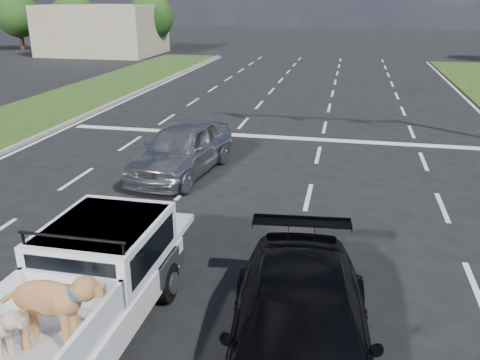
{
  "coord_description": "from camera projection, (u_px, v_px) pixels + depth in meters",
  "views": [
    {
      "loc": [
        2.63,
        -9.08,
        5.24
      ],
      "look_at": [
        0.25,
        2.0,
        1.1
      ],
      "focal_mm": 38.0,
      "sensor_mm": 36.0,
      "label": 1
    }
  ],
  "objects": [
    {
      "name": "silver_sedan",
      "position": [
        182.0,
        149.0,
        15.57
      ],
      "size": [
        2.51,
        4.93,
        1.61
      ],
      "primitive_type": "imported",
      "rotation": [
        0.0,
        0.0,
        -0.13
      ],
      "color": "#A5A7AC",
      "rests_on": "ground"
    },
    {
      "name": "tree_far_a",
      "position": [
        18.0,
        16.0,
        50.34
      ],
      "size": [
        4.2,
        4.2,
        5.4
      ],
      "color": "#332114",
      "rests_on": "ground"
    },
    {
      "name": "building_left",
      "position": [
        103.0,
        30.0,
        46.9
      ],
      "size": [
        10.0,
        8.0,
        4.4
      ],
      "primitive_type": "cube",
      "color": "tan",
      "rests_on": "ground"
    },
    {
      "name": "black_coupe",
      "position": [
        300.0,
        336.0,
        7.11
      ],
      "size": [
        2.59,
        5.36,
        1.5
      ],
      "primitive_type": "imported",
      "rotation": [
        0.0,
        0.0,
        0.1
      ],
      "color": "black",
      "rests_on": "ground"
    },
    {
      "name": "curb_left",
      "position": [
        7.0,
        150.0,
        17.93
      ],
      "size": [
        0.15,
        60.0,
        0.14
      ],
      "primitive_type": "cube",
      "color": "gray",
      "rests_on": "ground"
    },
    {
      "name": "road_markings",
      "position": [
        262.0,
        164.0,
        16.68
      ],
      "size": [
        17.75,
        60.0,
        0.01
      ],
      "color": "silver",
      "rests_on": "ground"
    },
    {
      "name": "tree_far_b",
      "position": [
        73.0,
        16.0,
        49.15
      ],
      "size": [
        4.2,
        4.2,
        5.4
      ],
      "color": "#332114",
      "rests_on": "ground"
    },
    {
      "name": "ground",
      "position": [
        208.0,
        260.0,
        10.66
      ],
      "size": [
        160.0,
        160.0,
        0.0
      ],
      "primitive_type": "plane",
      "color": "black",
      "rests_on": "ground"
    },
    {
      "name": "pickup_truck",
      "position": [
        78.0,
        297.0,
        7.74
      ],
      "size": [
        1.95,
        5.12,
        1.92
      ],
      "rotation": [
        0.0,
        0.0,
        -0.0
      ],
      "color": "black",
      "rests_on": "ground"
    },
    {
      "name": "tree_far_c",
      "position": [
        151.0,
        17.0,
        47.58
      ],
      "size": [
        4.2,
        4.2,
        5.4
      ],
      "color": "#332114",
      "rests_on": "ground"
    }
  ]
}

